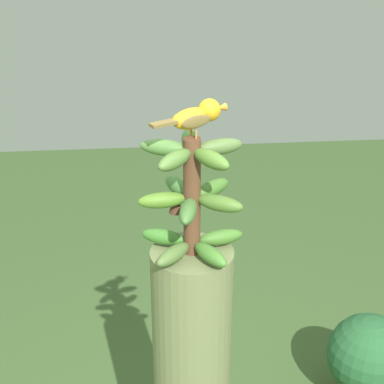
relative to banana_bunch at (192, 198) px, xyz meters
The scene contains 3 objects.
banana_bunch is the anchor object (origin of this frame).
perched_bird 0.21m from the banana_bunch, 135.00° to the left, with size 0.12×0.20×0.09m.
tropical_shrub 1.56m from the banana_bunch, 128.19° to the left, with size 0.37×0.37×0.46m.
Camera 1 is at (1.37, -0.12, 2.07)m, focal length 57.02 mm.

